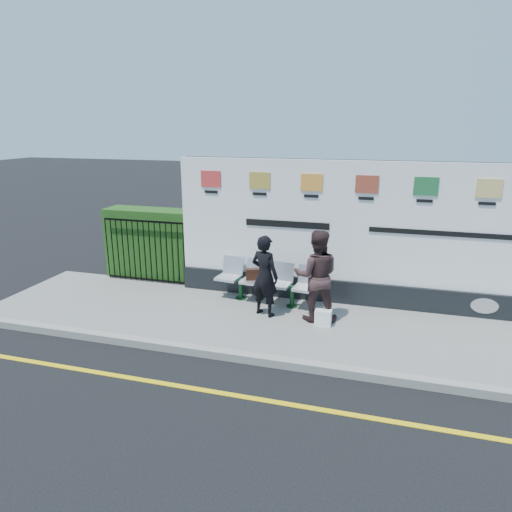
{
  "coord_description": "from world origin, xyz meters",
  "views": [
    {
      "loc": [
        0.88,
        -5.51,
        3.82
      ],
      "look_at": [
        -1.55,
        2.98,
        1.25
      ],
      "focal_mm": 32.0,
      "sensor_mm": 36.0,
      "label": 1
    }
  ],
  "objects_px": {
    "woman_left": "(265,276)",
    "woman_right": "(316,276)",
    "billboard": "(363,244)",
    "bench": "(266,292)"
  },
  "relations": [
    {
      "from": "billboard",
      "to": "woman_left",
      "type": "distance_m",
      "value": 2.18
    },
    {
      "from": "woman_right",
      "to": "woman_left",
      "type": "bearing_deg",
      "value": -7.94
    },
    {
      "from": "woman_left",
      "to": "woman_right",
      "type": "height_order",
      "value": "woman_right"
    },
    {
      "from": "billboard",
      "to": "bench",
      "type": "xyz_separation_m",
      "value": [
        -1.93,
        -0.52,
        -1.06
      ]
    },
    {
      "from": "billboard",
      "to": "woman_left",
      "type": "xyz_separation_m",
      "value": [
        -1.8,
        -1.14,
        -0.48
      ]
    },
    {
      "from": "billboard",
      "to": "woman_left",
      "type": "relative_size",
      "value": 4.87
    },
    {
      "from": "billboard",
      "to": "bench",
      "type": "bearing_deg",
      "value": -164.93
    },
    {
      "from": "bench",
      "to": "woman_right",
      "type": "xyz_separation_m",
      "value": [
        1.15,
        -0.57,
        0.66
      ]
    },
    {
      "from": "bench",
      "to": "woman_right",
      "type": "bearing_deg",
      "value": -20.15
    },
    {
      "from": "billboard",
      "to": "bench",
      "type": "distance_m",
      "value": 2.27
    }
  ]
}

